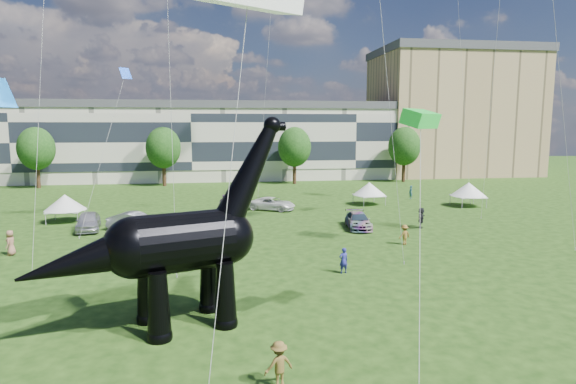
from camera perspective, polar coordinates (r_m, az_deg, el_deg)
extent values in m
plane|color=#16330C|center=(23.61, 1.66, -14.84)|extent=(220.00, 220.00, 0.00)
cube|color=beige|center=(83.62, -11.16, 5.60)|extent=(78.00, 11.00, 12.00)
cube|color=tan|center=(96.91, 18.86, 8.58)|extent=(28.00, 18.00, 22.00)
cylinder|color=#382314|center=(79.30, -27.49, 1.55)|extent=(0.56, 0.56, 3.20)
ellipsoid|color=#14380F|center=(78.99, -27.71, 4.96)|extent=(5.20, 5.20, 6.24)
cylinder|color=#382314|center=(75.28, -14.45, 1.91)|extent=(0.56, 0.56, 3.20)
ellipsoid|color=#14380F|center=(74.96, -14.58, 5.50)|extent=(5.20, 5.20, 6.24)
cylinder|color=#382314|center=(75.75, 0.77, 2.19)|extent=(0.56, 0.56, 3.20)
ellipsoid|color=#14380F|center=(75.43, 0.78, 5.76)|extent=(5.20, 5.20, 6.24)
cylinder|color=#382314|center=(80.53, 13.54, 2.31)|extent=(0.56, 0.56, 3.20)
ellipsoid|color=#14380F|center=(80.23, 13.64, 5.67)|extent=(5.20, 5.20, 6.24)
cone|color=black|center=(21.68, -15.08, -12.96)|extent=(1.33, 1.33, 3.01)
sphere|color=black|center=(22.18, -14.95, -16.16)|extent=(1.10, 1.10, 1.10)
cone|color=black|center=(23.72, -16.33, -11.17)|extent=(1.33, 1.33, 3.01)
sphere|color=black|center=(24.18, -16.21, -14.14)|extent=(1.10, 1.10, 1.10)
cone|color=black|center=(22.49, -7.43, -11.98)|extent=(1.33, 1.33, 3.01)
sphere|color=black|center=(22.97, -7.37, -15.09)|extent=(1.10, 1.10, 1.10)
cone|color=black|center=(24.46, -9.30, -10.36)|extent=(1.33, 1.33, 3.01)
sphere|color=black|center=(24.91, -9.23, -13.26)|extent=(1.10, 1.10, 1.10)
cylinder|color=black|center=(22.33, -12.43, -5.78)|extent=(4.89, 3.99, 2.71)
sphere|color=black|center=(21.88, -17.78, -6.26)|extent=(2.71, 2.71, 2.71)
sphere|color=black|center=(22.97, -7.35, -5.28)|extent=(2.61, 2.61, 2.61)
cone|color=black|center=(22.95, -4.61, 2.12)|extent=(4.07, 2.71, 5.32)
sphere|color=black|center=(23.35, -1.89, 7.90)|extent=(0.84, 0.84, 0.84)
cylinder|color=black|center=(23.49, -1.23, 7.78)|extent=(0.81, 0.66, 0.44)
cone|color=black|center=(21.71, -23.17, -7.56)|extent=(5.71, 3.80, 2.95)
imported|color=silver|center=(45.61, -22.60, -3.22)|extent=(2.72, 5.04, 1.63)
imported|color=gray|center=(44.22, -17.63, -3.35)|extent=(5.10, 3.19, 1.59)
imported|color=silver|center=(52.18, -1.87, -1.41)|extent=(5.51, 4.45, 1.39)
imported|color=#595960|center=(43.40, 8.32, -3.38)|extent=(2.54, 5.03, 1.40)
cube|color=silver|center=(56.55, 9.59, -0.40)|extent=(3.41, 3.41, 0.12)
cone|color=silver|center=(56.44, 9.61, 0.39)|extent=(4.32, 4.32, 1.48)
cylinder|color=#999999|center=(54.79, 8.97, -1.22)|extent=(0.06, 0.06, 1.08)
cylinder|color=#999999|center=(56.09, 11.48, -1.07)|extent=(0.06, 0.06, 1.08)
cylinder|color=#999999|center=(57.23, 7.72, -0.81)|extent=(0.06, 0.06, 1.08)
cylinder|color=#999999|center=(58.47, 10.15, -0.67)|extent=(0.06, 0.06, 1.08)
cube|color=white|center=(58.36, 20.57, -0.49)|extent=(3.14, 3.14, 0.12)
cone|color=white|center=(58.26, 20.61, 0.32)|extent=(3.97, 3.97, 1.54)
cylinder|color=#999999|center=(56.52, 19.93, -1.29)|extent=(0.06, 0.06, 1.13)
cylinder|color=#999999|center=(57.89, 22.47, -1.21)|extent=(0.06, 0.06, 1.13)
cylinder|color=#999999|center=(59.06, 18.66, -0.86)|extent=(0.06, 0.06, 1.13)
cylinder|color=#999999|center=(60.38, 21.12, -0.79)|extent=(0.06, 0.06, 1.13)
cube|color=silver|center=(50.47, -24.86, -2.00)|extent=(3.04, 3.04, 0.12)
cone|color=silver|center=(50.35, -24.91, -1.11)|extent=(3.86, 3.86, 1.49)
cylinder|color=#999999|center=(49.64, -26.80, -2.91)|extent=(0.06, 0.06, 1.09)
cylinder|color=#999999|center=(48.87, -23.68, -2.89)|extent=(0.06, 0.06, 1.09)
cylinder|color=#999999|center=(52.27, -25.89, -2.35)|extent=(0.06, 0.06, 1.09)
cylinder|color=#999999|center=(51.53, -22.92, -2.32)|extent=(0.06, 0.06, 1.09)
imported|color=#2C5C70|center=(62.21, 14.34, -0.02)|extent=(0.46, 0.64, 1.65)
imported|color=black|center=(44.73, 15.50, -2.96)|extent=(1.29, 1.78, 1.86)
imported|color=#633271|center=(51.87, -7.64, -1.30)|extent=(1.15, 0.82, 1.81)
imported|color=#9B664D|center=(39.38, -30.02, -5.24)|extent=(0.66, 0.94, 1.81)
imported|color=#A92A3D|center=(34.38, -14.51, -6.37)|extent=(0.93, 0.81, 1.60)
imported|color=brown|center=(38.20, 13.63, -4.95)|extent=(1.15, 0.91, 1.56)
imported|color=brown|center=(17.85, -1.10, -19.76)|extent=(1.23, 0.95, 1.68)
imported|color=navy|center=(30.33, 6.59, -8.06)|extent=(0.67, 0.53, 1.63)
imported|color=#2E7335|center=(39.74, -14.84, -4.26)|extent=(0.86, 1.02, 1.87)
plane|color=blue|center=(48.79, -18.70, 13.19)|extent=(1.51, 1.33, 1.07)
cube|color=green|center=(20.85, 15.45, 8.39)|extent=(2.14, 2.09, 0.84)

